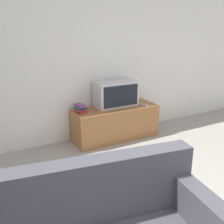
% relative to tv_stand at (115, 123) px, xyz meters
% --- Properties ---
extents(wall_back, '(9.00, 0.06, 2.60)m').
position_rel_tv_stand_xyz_m(wall_back, '(-0.48, 0.30, 1.04)').
color(wall_back, white).
rests_on(wall_back, ground_plane).
extents(tv_stand, '(1.40, 0.49, 0.53)m').
position_rel_tv_stand_xyz_m(tv_stand, '(0.00, 0.00, 0.00)').
color(tv_stand, '#9E6638').
rests_on(tv_stand, ground_plane).
extents(television, '(0.68, 0.35, 0.41)m').
position_rel_tv_stand_xyz_m(television, '(0.05, 0.07, 0.47)').
color(television, silver).
rests_on(television, tv_stand).
extents(book_stack, '(0.16, 0.23, 0.12)m').
position_rel_tv_stand_xyz_m(book_stack, '(-0.58, 0.04, 0.32)').
color(book_stack, '#B72D28').
rests_on(book_stack, tv_stand).
extents(remote_on_stand, '(0.07, 0.17, 0.02)m').
position_rel_tv_stand_xyz_m(remote_on_stand, '(0.46, -0.14, 0.27)').
color(remote_on_stand, '#B7B7B7').
rests_on(remote_on_stand, tv_stand).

